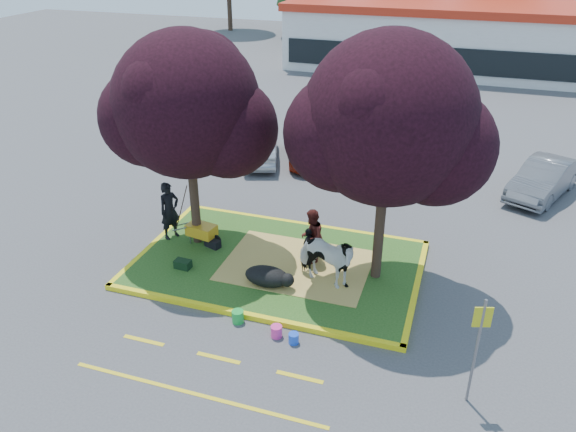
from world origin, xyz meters
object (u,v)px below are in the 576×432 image
(sign_post, at_px, (478,340))
(car_silver, at_px, (261,147))
(car_black, at_px, (178,130))
(bucket_blue, at_px, (294,338))
(calf, at_px, (267,276))
(bucket_green, at_px, (238,316))
(bucket_pink, at_px, (276,331))
(cow, at_px, (325,259))
(handler, at_px, (170,211))
(wheelbarrow, at_px, (202,230))

(sign_post, bearing_deg, car_silver, 111.21)
(sign_post, height_order, car_black, sign_post)
(bucket_blue, height_order, car_silver, car_silver)
(car_silver, bearing_deg, calf, 93.00)
(sign_post, relative_size, car_silver, 0.70)
(car_black, bearing_deg, bucket_blue, -43.44)
(sign_post, bearing_deg, calf, 138.20)
(calf, height_order, car_silver, car_silver)
(bucket_green, xyz_separation_m, car_black, (-7.66, 11.20, 0.51))
(calf, xyz_separation_m, car_silver, (-3.54, 8.92, 0.20))
(bucket_blue, distance_m, car_black, 14.80)
(bucket_pink, distance_m, car_silver, 11.65)
(cow, relative_size, handler, 1.01)
(handler, distance_m, sign_post, 10.18)
(cow, height_order, car_black, cow)
(wheelbarrow, relative_size, sign_post, 0.62)
(car_silver, bearing_deg, handler, 69.18)
(calf, xyz_separation_m, bucket_green, (-0.21, -1.60, -0.26))
(cow, relative_size, wheelbarrow, 1.17)
(wheelbarrow, xyz_separation_m, car_silver, (-0.80, 7.35, 0.05))
(bucket_green, xyz_separation_m, bucket_blue, (1.60, -0.33, -0.03))
(cow, relative_size, calf, 1.49)
(handler, relative_size, bucket_pink, 6.12)
(cow, xyz_separation_m, sign_post, (3.97, -3.06, 0.68))
(handler, relative_size, bucket_blue, 6.90)
(cow, distance_m, sign_post, 5.06)
(cow, xyz_separation_m, handler, (-5.33, 1.05, 0.14))
(bucket_pink, bearing_deg, sign_post, -8.71)
(calf, xyz_separation_m, handler, (-3.82, 1.58, 0.66))
(calf, distance_m, wheelbarrow, 3.16)
(car_black, bearing_deg, wheelbarrow, -49.63)
(handler, height_order, car_black, handler)
(bucket_pink, distance_m, bucket_blue, 0.49)
(bucket_green, distance_m, bucket_blue, 1.64)
(calf, height_order, sign_post, sign_post)
(cow, bearing_deg, bucket_green, 157.74)
(bucket_green, height_order, bucket_pink, bucket_green)
(calf, xyz_separation_m, bucket_pink, (0.92, -1.83, -0.27))
(wheelbarrow, relative_size, bucket_green, 4.87)
(handler, height_order, bucket_green, handler)
(calf, distance_m, bucket_blue, 2.39)
(wheelbarrow, height_order, car_black, car_black)
(calf, xyz_separation_m, sign_post, (5.47, -2.53, 1.21))
(calf, height_order, bucket_blue, calf)
(handler, bearing_deg, car_silver, 25.15)
(handler, height_order, car_silver, handler)
(bucket_blue, bearing_deg, car_black, 128.79)
(cow, bearing_deg, bucket_pink, -177.43)
(car_silver, bearing_deg, car_black, -27.55)
(calf, relative_size, bucket_pink, 4.14)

